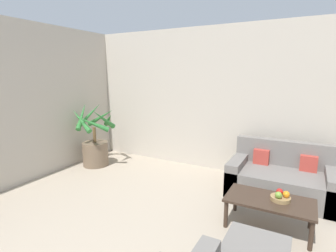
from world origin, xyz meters
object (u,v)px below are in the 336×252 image
at_px(apple_red, 280,192).
at_px(apple_green, 278,195).
at_px(potted_palm, 95,144).
at_px(fruit_bowl, 280,198).
at_px(sofa_loveseat, 281,179).
at_px(orange_fruit, 286,194).
at_px(coffee_table, 269,203).

xyz_separation_m(apple_red, apple_green, (-0.00, -0.10, 0.00)).
bearing_deg(potted_palm, fruit_bowl, -10.40).
distance_m(sofa_loveseat, orange_fruit, 1.01).
xyz_separation_m(coffee_table, apple_red, (0.09, 0.08, 0.13)).
distance_m(potted_palm, sofa_loveseat, 3.48).
xyz_separation_m(coffee_table, orange_fruit, (0.17, 0.04, 0.13)).
height_order(sofa_loveseat, apple_green, sofa_loveseat).
height_order(apple_red, apple_green, apple_green).
distance_m(sofa_loveseat, fruit_bowl, 1.00).
bearing_deg(coffee_table, orange_fruit, 14.43).
relative_size(potted_palm, sofa_loveseat, 0.84).
height_order(sofa_loveseat, orange_fruit, sofa_loveseat).
height_order(fruit_bowl, apple_red, apple_red).
bearing_deg(sofa_loveseat, orange_fruit, -82.68).
distance_m(coffee_table, fruit_bowl, 0.14).
height_order(apple_green, orange_fruit, apple_green).
bearing_deg(sofa_loveseat, potted_palm, -174.35).
relative_size(coffee_table, orange_fruit, 12.82).
height_order(potted_palm, apple_red, potted_palm).
xyz_separation_m(apple_green, orange_fruit, (0.08, 0.06, -0.00)).
bearing_deg(apple_green, coffee_table, 167.70).
distance_m(fruit_bowl, apple_green, 0.09).
relative_size(sofa_loveseat, orange_fruit, 19.45).
distance_m(sofa_loveseat, apple_green, 1.07).
relative_size(coffee_table, fruit_bowl, 4.40).
relative_size(coffee_table, apple_green, 12.62).
xyz_separation_m(potted_palm, orange_fruit, (3.59, -0.64, 0.02)).
distance_m(coffee_table, apple_red, 0.18).
relative_size(coffee_table, apple_red, 12.78).
distance_m(potted_palm, orange_fruit, 3.64).
height_order(fruit_bowl, orange_fruit, orange_fruit).
height_order(sofa_loveseat, fruit_bowl, sofa_loveseat).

